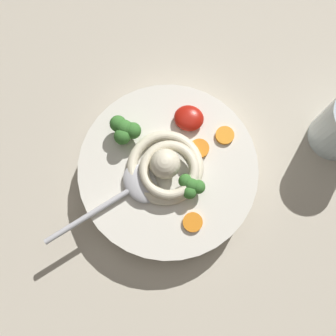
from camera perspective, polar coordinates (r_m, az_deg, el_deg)
table_slab at (r=63.25cm, az=-3.28°, el=0.12°), size 95.54×95.54×3.62cm
soup_bowl at (r=58.57cm, az=0.00°, el=-0.53°), size 25.83×25.83×4.81cm
noodle_pile at (r=54.80cm, az=-0.24°, el=0.12°), size 11.90×11.66×4.78cm
soup_spoon at (r=55.10cm, az=-5.21°, el=-3.00°), size 14.28×14.84×1.60cm
chili_sauce_dollop at (r=57.56cm, az=3.02°, el=7.17°), size 4.33×3.90×1.95cm
broccoli_floret_left at (r=53.91cm, az=3.34°, el=-2.63°), size 3.84×3.31×3.04cm
broccoli_floret_rear at (r=55.82cm, az=-6.28°, el=5.49°), size 4.64×3.99×3.67cm
carrot_slice_right at (r=57.93cm, az=8.17°, el=4.67°), size 2.71×2.71×0.56cm
carrot_slice_beside_noodles at (r=56.83cm, az=4.53°, el=2.80°), size 2.80×2.80×0.76cm
carrot_slice_extra_b at (r=54.85cm, az=3.56°, el=-7.80°), size 2.75×2.75×0.56cm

